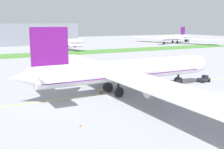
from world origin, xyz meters
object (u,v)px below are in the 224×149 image
Objects in this scene: pushback_tug at (204,79)px; traffic_cone_near_nose at (80,125)px; airliner_foreground at (123,71)px; parked_airliner_far_right at (174,38)px; ground_crew_wingwalker_port at (101,90)px; parked_airliner_far_centre at (58,42)px.

traffic_cone_near_nose is (-48.87, -18.27, -0.69)m from pushback_tug.
airliner_foreground reaches higher than traffic_cone_near_nose.
parked_airliner_far_right reaches higher than traffic_cone_near_nose.
airliner_foreground is 158.59× the size of traffic_cone_near_nose.
ground_crew_wingwalker_port is (-5.65, 1.66, -4.97)m from airliner_foreground.
parked_airliner_far_centre is (25.78, 139.57, -1.59)m from airliner_foreground.
ground_crew_wingwalker_port is 195.98m from parked_airliner_far_right.
pushback_tug is at bearing -2.30° from ground_crew_wingwalker_port.
parked_airliner_far_centre is at bearing 77.16° from ground_crew_wingwalker_port.
parked_airliner_far_right is (133.89, 139.21, -0.94)m from airliner_foreground.
parked_airliner_far_right reaches higher than ground_crew_wingwalker_port.
traffic_cone_near_nose is 0.01× the size of parked_airliner_far_right.
ground_crew_wingwalker_port reaches higher than traffic_cone_near_nose.
parked_airliner_far_right is at bearing -0.19° from parked_airliner_far_centre.
parked_airliner_far_right reaches higher than pushback_tug.
pushback_tug is (29.71, 0.24, -4.97)m from airliner_foreground.
traffic_cone_near_nose is at bearing -159.50° from pushback_tug.
airliner_foreground is 141.93m from parked_airliner_far_centre.
airliner_foreground is 193.15m from parked_airliner_far_right.
traffic_cone_near_nose is 0.01× the size of parked_airliner_far_centre.
traffic_cone_near_nose is at bearing -134.22° from parked_airliner_far_right.
pushback_tug is 35.40m from ground_crew_wingwalker_port.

